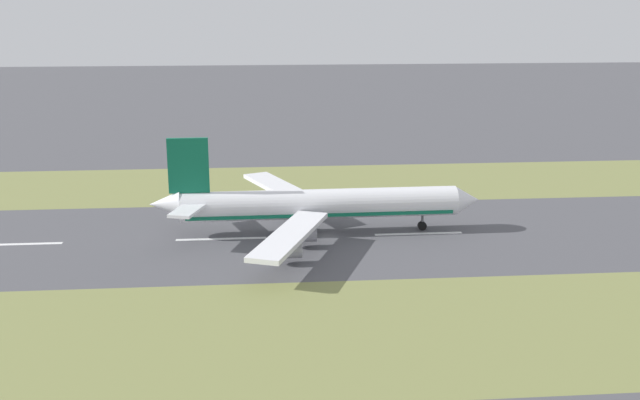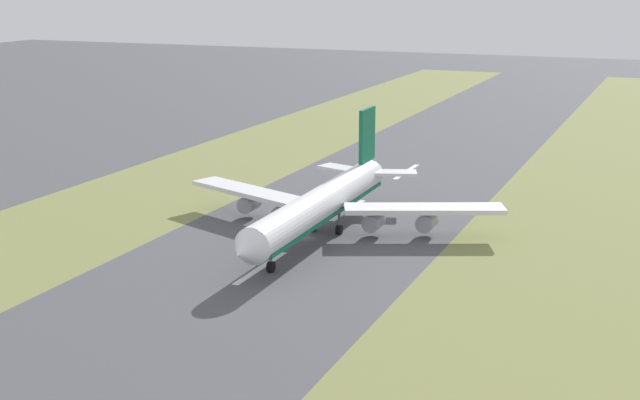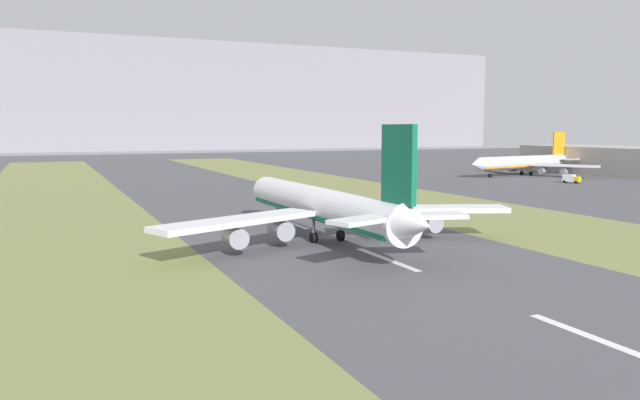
% 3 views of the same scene
% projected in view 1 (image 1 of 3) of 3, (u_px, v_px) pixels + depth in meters
% --- Properties ---
extents(ground_plane, '(800.00, 800.00, 0.00)m').
position_uv_depth(ground_plane, '(327.00, 236.00, 151.06)').
color(ground_plane, '#4C4C51').
extents(grass_median_west, '(40.00, 600.00, 0.01)m').
position_uv_depth(grass_median_west, '(311.00, 183.00, 194.34)').
color(grass_median_west, olive).
rests_on(grass_median_west, ground).
extents(grass_median_east, '(40.00, 600.00, 0.01)m').
position_uv_depth(grass_median_east, '(356.00, 332.00, 107.78)').
color(grass_median_east, olive).
rests_on(grass_median_east, ground).
extents(centreline_dash_near, '(1.20, 18.00, 0.01)m').
position_uv_depth(centreline_dash_near, '(15.00, 244.00, 146.04)').
color(centreline_dash_near, silver).
rests_on(centreline_dash_near, ground).
extents(centreline_dash_mid, '(1.20, 18.00, 0.01)m').
position_uv_depth(centreline_dash_mid, '(221.00, 239.00, 149.32)').
color(centreline_dash_mid, silver).
rests_on(centreline_dash_mid, ground).
extents(centreline_dash_far, '(1.20, 18.00, 0.01)m').
position_uv_depth(centreline_dash_far, '(418.00, 234.00, 152.60)').
color(centreline_dash_far, silver).
rests_on(centreline_dash_far, ground).
extents(airplane_main_jet, '(64.13, 67.07, 20.20)m').
position_uv_depth(airplane_main_jet, '(311.00, 205.00, 151.29)').
color(airplane_main_jet, white).
rests_on(airplane_main_jet, ground).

